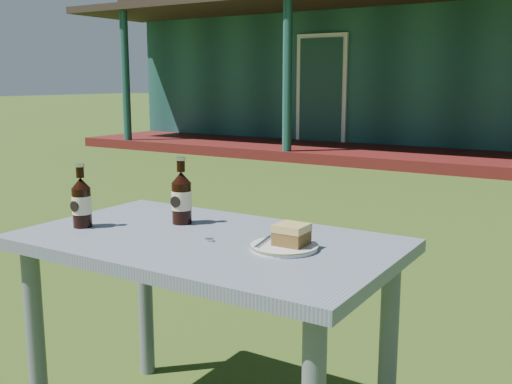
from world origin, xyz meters
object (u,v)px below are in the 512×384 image
Objects in this scene: plate at (284,246)px; cake_slice at (292,234)px; cola_bottle_near at (182,197)px; cola_bottle_far at (82,202)px; cafe_table at (207,268)px.

cake_slice is at bearing 32.56° from plate.
cola_bottle_far is (-0.26, -0.22, -0.01)m from cola_bottle_near.
cafe_table is 0.33m from cake_slice.
cola_bottle_near is 1.07× the size of cola_bottle_far.
cake_slice is (0.29, 0.03, 0.15)m from cafe_table.
cola_bottle_far reaches higher than cake_slice.
cola_bottle_near is at bearing 40.65° from cola_bottle_far.
cola_bottle_far reaches higher than cafe_table.
cola_bottle_far reaches higher than plate.
cola_bottle_near is at bearing 168.34° from plate.
cola_bottle_near reaches higher than cafe_table.
cola_bottle_near reaches higher than cake_slice.
cola_bottle_near is at bearing 170.11° from cake_slice.
cake_slice reaches higher than plate.
cola_bottle_far is (-0.72, -0.12, 0.08)m from plate.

